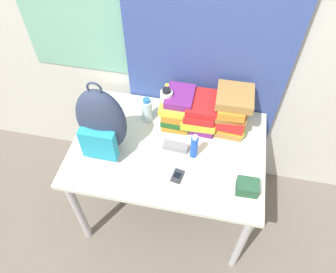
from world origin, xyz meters
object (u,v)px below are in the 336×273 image
object	(u,v)px
sunglasses_case	(176,147)
camera_pouch	(247,187)
sports_bottle	(167,105)
water_bottle	(147,110)
book_stack_left	(178,106)
cell_phone	(177,176)
book_stack_center	(201,111)
backpack	(101,123)
sunscreen_bottle	(194,147)
book_stack_right	(231,110)

from	to	relation	value
sunglasses_case	camera_pouch	size ratio (longest dim) A/B	1.28
sports_bottle	camera_pouch	distance (m)	0.70
water_bottle	sports_bottle	bearing A→B (deg)	18.36
book_stack_left	water_bottle	world-z (taller)	book_stack_left
water_bottle	cell_phone	world-z (taller)	water_bottle
water_bottle	cell_phone	xyz separation A→B (m)	(0.27, -0.39, -0.08)
sports_bottle	camera_pouch	xyz separation A→B (m)	(0.54, -0.44, -0.08)
book_stack_center	cell_phone	xyz separation A→B (m)	(-0.07, -0.44, -0.09)
book_stack_center	backpack	bearing A→B (deg)	-148.64
backpack	sunscreen_bottle	distance (m)	0.54
book_stack_center	water_bottle	xyz separation A→B (m)	(-0.34, -0.05, -0.01)
sports_bottle	cell_phone	world-z (taller)	sports_bottle
backpack	cell_phone	distance (m)	0.52
book_stack_left	sunglasses_case	xyz separation A→B (m)	(0.03, -0.26, -0.08)
cell_phone	camera_pouch	xyz separation A→B (m)	(0.39, -0.01, 0.03)
book_stack_left	water_bottle	bearing A→B (deg)	-162.39
book_stack_left	camera_pouch	world-z (taller)	book_stack_left
backpack	sports_bottle	xyz separation A→B (m)	(0.31, 0.31, -0.10)
backpack	sunglasses_case	world-z (taller)	backpack
backpack	sunglasses_case	xyz separation A→B (m)	(0.41, 0.07, -0.20)
book_stack_center	sports_bottle	world-z (taller)	sports_bottle
sports_bottle	sunscreen_bottle	world-z (taller)	sports_bottle
sunscreen_bottle	water_bottle	bearing A→B (deg)	146.11
backpack	camera_pouch	world-z (taller)	backpack
sunscreen_bottle	camera_pouch	bearing A→B (deg)	-28.92
water_bottle	sunglasses_case	xyz separation A→B (m)	(0.22, -0.20, -0.07)
book_stack_left	book_stack_center	size ratio (longest dim) A/B	1.03
book_stack_right	sunscreen_bottle	world-z (taller)	book_stack_right
book_stack_center	book_stack_right	size ratio (longest dim) A/B	0.99
water_bottle	sunscreen_bottle	world-z (taller)	water_bottle
camera_pouch	backpack	bearing A→B (deg)	171.04
book_stack_left	sunglasses_case	world-z (taller)	book_stack_left
book_stack_right	cell_phone	world-z (taller)	book_stack_right
sports_bottle	sunglasses_case	world-z (taller)	sports_bottle
book_stack_left	sunscreen_bottle	size ratio (longest dim) A/B	1.60
water_bottle	cell_phone	size ratio (longest dim) A/B	1.90
water_bottle	sunscreen_bottle	distance (m)	0.40
book_stack_left	sunglasses_case	bearing A→B (deg)	-83.09
book_stack_left	water_bottle	xyz separation A→B (m)	(-0.19, -0.06, -0.01)
cell_phone	camera_pouch	bearing A→B (deg)	-1.44
book_stack_right	camera_pouch	world-z (taller)	book_stack_right
sports_bottle	sunglasses_case	bearing A→B (deg)	-66.29
sports_bottle	camera_pouch	size ratio (longest dim) A/B	2.09
book_stack_left	book_stack_center	bearing A→B (deg)	-3.91
book_stack_center	sunscreen_bottle	distance (m)	0.28
camera_pouch	sports_bottle	bearing A→B (deg)	140.63
camera_pouch	book_stack_center	bearing A→B (deg)	125.16
book_stack_left	cell_phone	distance (m)	0.47
sunglasses_case	camera_pouch	world-z (taller)	camera_pouch
cell_phone	book_stack_left	bearing A→B (deg)	99.94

